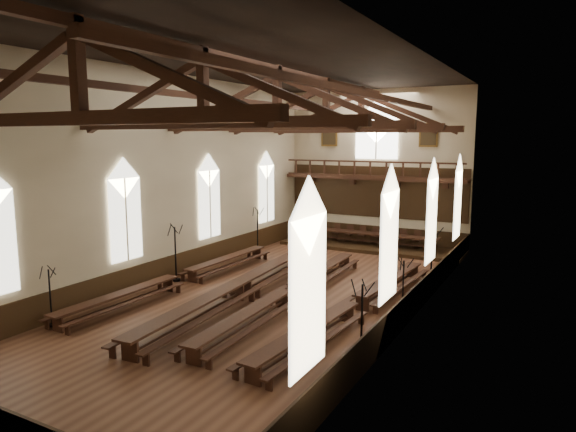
% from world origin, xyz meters
% --- Properties ---
extents(ground, '(26.00, 26.00, 0.00)m').
position_xyz_m(ground, '(0.00, 0.00, 0.00)').
color(ground, brown).
rests_on(ground, ground).
extents(room_walls, '(26.00, 26.00, 26.00)m').
position_xyz_m(room_walls, '(0.00, 0.00, 6.46)').
color(room_walls, beige).
rests_on(room_walls, ground).
extents(wainscot_band, '(12.00, 26.00, 1.20)m').
position_xyz_m(wainscot_band, '(0.00, 0.00, 0.60)').
color(wainscot_band, '#321F0F').
rests_on(wainscot_band, ground).
extents(side_windows, '(11.85, 19.80, 4.50)m').
position_xyz_m(side_windows, '(-0.00, -0.00, 3.74)').
color(side_windows, white).
rests_on(side_windows, room_walls).
extents(end_window, '(2.80, 0.12, 3.80)m').
position_xyz_m(end_window, '(0.00, 12.90, 7.22)').
color(end_window, white).
rests_on(end_window, room_walls).
extents(minstrels_gallery, '(11.80, 1.24, 3.70)m').
position_xyz_m(minstrels_gallery, '(0.00, 12.66, 3.91)').
color(minstrels_gallery, '#391D12').
rests_on(minstrels_gallery, room_walls).
extents(portraits, '(7.75, 0.09, 1.45)m').
position_xyz_m(portraits, '(0.00, 12.90, 7.10)').
color(portraits, brown).
rests_on(portraits, room_walls).
extents(roof_trusses, '(11.70, 25.70, 2.80)m').
position_xyz_m(roof_trusses, '(0.00, -0.00, 8.22)').
color(roof_trusses, '#391D12').
rests_on(roof_trusses, room_walls).
extents(refectory_row_a, '(1.50, 13.77, 0.68)m').
position_xyz_m(refectory_row_a, '(-4.72, -0.90, 0.50)').
color(refectory_row_a, '#391D12').
rests_on(refectory_row_a, ground).
extents(refectory_row_b, '(2.19, 14.99, 0.80)m').
position_xyz_m(refectory_row_b, '(-1.31, -0.98, 0.59)').
color(refectory_row_b, '#391D12').
rests_on(refectory_row_b, ground).
extents(refectory_row_c, '(1.70, 14.11, 0.71)m').
position_xyz_m(refectory_row_c, '(0.91, -0.61, 0.52)').
color(refectory_row_c, '#391D12').
rests_on(refectory_row_c, ground).
extents(refectory_row_d, '(1.92, 14.12, 0.71)m').
position_xyz_m(refectory_row_d, '(3.96, -0.83, 0.52)').
color(refectory_row_d, '#391D12').
rests_on(refectory_row_d, ground).
extents(dais, '(11.40, 3.19, 0.21)m').
position_xyz_m(dais, '(0.31, 11.40, 0.11)').
color(dais, '#321F0F').
rests_on(dais, ground).
extents(high_table, '(8.47, 1.01, 0.79)m').
position_xyz_m(high_table, '(0.31, 11.40, 0.88)').
color(high_table, '#391D12').
rests_on(high_table, dais).
extents(high_chairs, '(5.89, 0.49, 1.04)m').
position_xyz_m(high_chairs, '(0.31, 12.22, 0.78)').
color(high_chairs, '#391D12').
rests_on(high_chairs, dais).
extents(candelabrum_left_near, '(0.62, 0.70, 2.29)m').
position_xyz_m(candelabrum_left_near, '(-5.55, -7.19, 0.70)').
color(candelabrum_left_near, black).
rests_on(candelabrum_left_near, ground).
extents(candelabrum_left_mid, '(0.85, 0.83, 2.83)m').
position_xyz_m(candelabrum_left_mid, '(-5.55, -0.26, 0.86)').
color(candelabrum_left_mid, black).
rests_on(candelabrum_left_mid, ground).
extents(candelabrum_left_far, '(0.77, 0.85, 2.76)m').
position_xyz_m(candelabrum_left_far, '(-5.55, 7.30, 0.84)').
color(candelabrum_left_far, black).
rests_on(candelabrum_left_far, ground).
extents(candelabrum_right_near, '(0.78, 0.74, 2.59)m').
position_xyz_m(candelabrum_right_near, '(5.55, -4.47, 0.79)').
color(candelabrum_right_near, black).
rests_on(candelabrum_right_near, ground).
extents(candelabrum_right_mid, '(0.71, 0.68, 2.35)m').
position_xyz_m(candelabrum_right_mid, '(5.55, 0.15, 0.71)').
color(candelabrum_right_mid, black).
rests_on(candelabrum_right_mid, ground).
extents(candelabrum_right_far, '(0.76, 0.87, 2.84)m').
position_xyz_m(candelabrum_right_far, '(5.55, 4.94, 0.86)').
color(candelabrum_right_far, black).
rests_on(candelabrum_right_far, ground).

